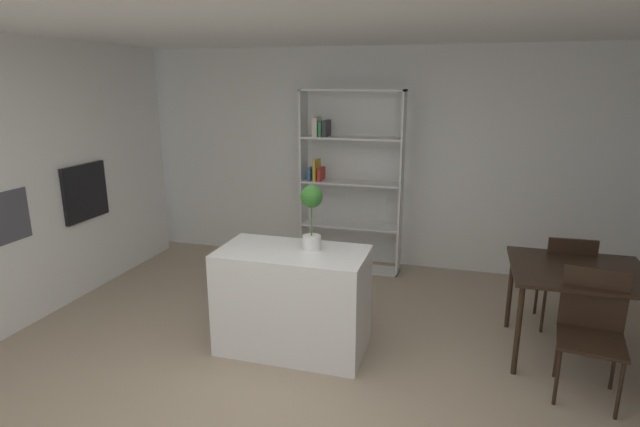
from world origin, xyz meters
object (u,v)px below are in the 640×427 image
(potted_plant_on_island, at_px, (311,211))
(open_bookshelf, at_px, (347,177))
(dining_table, at_px, (579,278))
(kitchen_island, at_px, (293,300))
(dining_chair_near, at_px, (592,323))
(dining_chair_far, at_px, (566,275))
(built_in_oven, at_px, (85,192))

(potted_plant_on_island, bearing_deg, open_bookshelf, 94.55)
(dining_table, bearing_deg, kitchen_island, -167.47)
(dining_chair_near, bearing_deg, kitchen_island, -170.90)
(dining_chair_far, height_order, dining_chair_near, dining_chair_near)
(kitchen_island, height_order, dining_chair_far, dining_chair_far)
(built_in_oven, height_order, kitchen_island, built_in_oven)
(potted_plant_on_island, relative_size, open_bookshelf, 0.25)
(dining_chair_far, bearing_deg, dining_chair_near, 89.11)
(open_bookshelf, xyz_separation_m, dining_table, (2.31, -1.51, -0.44))
(open_bookshelf, xyz_separation_m, dining_chair_far, (2.31, -1.02, -0.60))
(kitchen_island, bearing_deg, dining_chair_far, 23.53)
(potted_plant_on_island, relative_size, dining_table, 0.52)
(built_in_oven, bearing_deg, open_bookshelf, 29.51)
(kitchen_island, xyz_separation_m, dining_table, (2.30, 0.51, 0.26))
(kitchen_island, bearing_deg, potted_plant_on_island, 31.10)
(built_in_oven, height_order, potted_plant_on_island, potted_plant_on_island)
(potted_plant_on_island, xyz_separation_m, open_bookshelf, (-0.15, 1.94, -0.08))
(open_bookshelf, relative_size, dining_chair_far, 2.35)
(dining_table, xyz_separation_m, dining_chair_far, (0.00, 0.49, -0.16))
(kitchen_island, height_order, potted_plant_on_island, potted_plant_on_island)
(dining_chair_near, bearing_deg, built_in_oven, -178.07)
(dining_table, distance_m, dining_chair_near, 0.51)
(potted_plant_on_island, xyz_separation_m, dining_table, (2.15, 0.42, -0.52))
(kitchen_island, bearing_deg, dining_table, 12.53)
(open_bookshelf, relative_size, dining_table, 2.06)
(built_in_oven, bearing_deg, potted_plant_on_island, -10.56)
(kitchen_island, distance_m, dining_chair_near, 2.31)
(kitchen_island, xyz_separation_m, dining_chair_near, (2.31, 0.02, 0.10))
(dining_chair_far, bearing_deg, built_in_oven, 3.25)
(open_bookshelf, xyz_separation_m, dining_chair_near, (2.32, -2.00, -0.60))
(open_bookshelf, distance_m, dining_chair_near, 3.13)
(kitchen_island, distance_m, potted_plant_on_island, 0.80)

